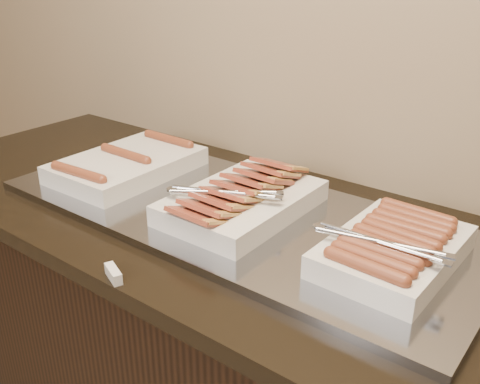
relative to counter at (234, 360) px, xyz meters
The scene contains 6 objects.
counter is the anchor object (origin of this frame).
warming_tray 0.46m from the counter, ahead, with size 1.20×0.50×0.02m, color #91959F.
dish_left 0.62m from the counter, behind, with size 0.27×0.40×0.07m.
dish_center 0.50m from the counter, ahead, with size 0.27×0.40×0.09m.
dish_right 0.64m from the counter, ahead, with size 0.27×0.33×0.08m.
label_holder 0.58m from the counter, 92.23° to the right, with size 0.06×0.02×0.02m, color silver.
Camera 1 is at (0.72, 1.22, 1.48)m, focal length 40.00 mm.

